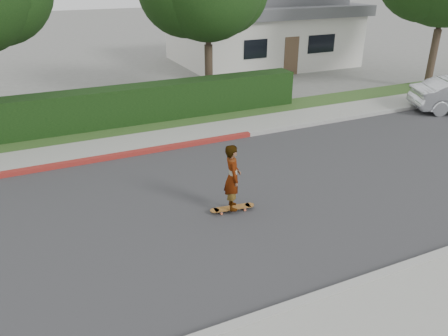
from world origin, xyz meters
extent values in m
plane|color=slate|center=(0.00, 0.00, 0.00)|extent=(120.00, 120.00, 0.00)
cube|color=#2D2D30|center=(0.00, 0.00, 0.01)|extent=(60.00, 8.00, 0.01)
cube|color=#9E9E99|center=(0.00, -4.10, 0.07)|extent=(60.00, 0.20, 0.15)
cube|color=gray|center=(0.00, -5.00, 0.06)|extent=(60.00, 1.60, 0.12)
cube|color=#9E9E99|center=(0.00, 4.10, 0.07)|extent=(60.00, 0.20, 0.15)
cube|color=maroon|center=(-5.00, 4.10, 0.08)|extent=(12.00, 0.21, 0.15)
cube|color=gray|center=(0.00, 5.00, 0.06)|extent=(60.00, 1.60, 0.12)
cube|color=#2D4C1E|center=(0.00, 6.60, 0.05)|extent=(60.00, 1.60, 0.10)
cube|color=black|center=(-3.00, 7.20, 0.75)|extent=(15.00, 1.00, 1.50)
cylinder|color=#33261C|center=(1.50, 9.00, 1.26)|extent=(0.36, 0.36, 2.52)
cylinder|color=#33261C|center=(1.50, 9.00, 3.15)|extent=(0.24, 0.24, 2.10)
cylinder|color=#33261C|center=(12.50, 6.50, 1.44)|extent=(0.36, 0.36, 2.88)
cylinder|color=#33261C|center=(12.50, 6.50, 3.60)|extent=(0.24, 0.24, 2.40)
cube|color=beige|center=(8.00, 16.00, 1.50)|extent=(10.00, 8.00, 3.00)
cube|color=#4C4C51|center=(8.00, 16.00, 3.30)|extent=(10.60, 8.60, 0.60)
cube|color=black|center=(5.50, 11.98, 1.60)|extent=(1.40, 0.06, 1.00)
cube|color=black|center=(9.80, 11.98, 1.60)|extent=(1.80, 0.06, 1.00)
cube|color=brown|center=(7.80, 11.98, 1.05)|extent=(0.90, 0.06, 2.10)
cylinder|color=#DE663D|center=(-2.21, -0.55, 0.04)|extent=(0.07, 0.04, 0.06)
cylinder|color=#DE663D|center=(-2.19, -0.38, 0.04)|extent=(0.07, 0.04, 0.06)
cylinder|color=#DE663D|center=(-1.60, -0.63, 0.04)|extent=(0.07, 0.04, 0.06)
cylinder|color=#DE663D|center=(-1.58, -0.46, 0.04)|extent=(0.07, 0.04, 0.06)
cube|color=silver|center=(-2.20, -0.46, 0.08)|extent=(0.07, 0.19, 0.03)
cube|color=silver|center=(-1.59, -0.54, 0.08)|extent=(0.07, 0.19, 0.03)
cube|color=brown|center=(-1.89, -0.50, 0.11)|extent=(0.95, 0.34, 0.02)
cylinder|color=brown|center=(-2.35, -0.44, 0.11)|extent=(0.25, 0.25, 0.02)
cylinder|color=brown|center=(-1.43, -0.56, 0.11)|extent=(0.25, 0.25, 0.02)
imported|color=white|center=(-1.89, -0.50, 0.96)|extent=(0.56, 0.71, 1.69)
camera|label=1|loc=(-6.08, -9.09, 5.62)|focal=35.00mm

